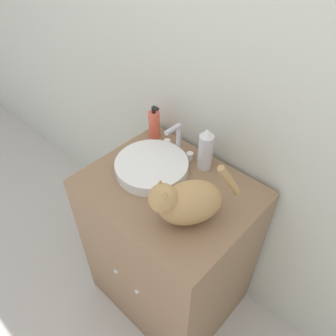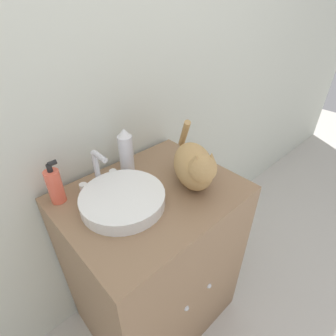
% 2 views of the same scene
% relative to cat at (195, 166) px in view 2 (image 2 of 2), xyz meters
% --- Properties ---
extents(wall_back, '(6.00, 0.05, 2.50)m').
position_rel_cat_xyz_m(wall_back, '(-0.16, 0.41, 0.25)').
color(wall_back, silver).
rests_on(wall_back, ground_plane).
extents(vanity_cabinet, '(0.73, 0.59, 0.90)m').
position_rel_cat_xyz_m(vanity_cabinet, '(-0.16, 0.08, -0.55)').
color(vanity_cabinet, '#8C6B4C').
rests_on(vanity_cabinet, ground_plane).
extents(sink_basin, '(0.33, 0.33, 0.05)m').
position_rel_cat_xyz_m(sink_basin, '(-0.29, 0.10, -0.07)').
color(sink_basin, white).
rests_on(sink_basin, vanity_cabinet).
extents(faucet, '(0.17, 0.10, 0.17)m').
position_rel_cat_xyz_m(faucet, '(-0.29, 0.27, -0.03)').
color(faucet, silver).
rests_on(faucet, vanity_cabinet).
extents(cat, '(0.26, 0.35, 0.24)m').
position_rel_cat_xyz_m(cat, '(0.00, 0.00, 0.00)').
color(cat, tan).
rests_on(cat, vanity_cabinet).
extents(soap_bottle, '(0.06, 0.06, 0.18)m').
position_rel_cat_xyz_m(soap_bottle, '(-0.46, 0.29, -0.02)').
color(soap_bottle, '#EF6047').
rests_on(soap_bottle, vanity_cabinet).
extents(spray_bottle, '(0.06, 0.06, 0.21)m').
position_rel_cat_xyz_m(spray_bottle, '(-0.14, 0.28, 0.00)').
color(spray_bottle, silver).
rests_on(spray_bottle, vanity_cabinet).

